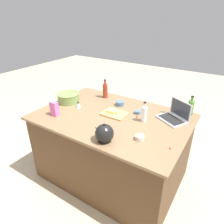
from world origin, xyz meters
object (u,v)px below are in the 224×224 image
object	(u,v)px
ramekin_small	(140,138)
mixing_bowl_large	(68,97)
kettle	(104,134)
bottle_soy	(105,90)
candy_bag	(54,109)
bottle_vinegar	(144,114)
kitchen_timer	(78,105)
bottle_olive	(191,108)
laptop	(175,116)
butter_stick_left	(115,111)
cutting_board	(115,114)
ramekin_wide	(120,103)
butter_stick_right	(111,112)
ramekin_medium	(138,112)

from	to	relation	value
ramekin_small	mixing_bowl_large	bearing A→B (deg)	-13.56
kettle	bottle_soy	bearing A→B (deg)	-56.07
candy_bag	bottle_soy	bearing A→B (deg)	-103.90
bottle_vinegar	kitchen_timer	xyz separation A→B (m)	(0.85, 0.12, -0.06)
mixing_bowl_large	ramekin_small	bearing A→B (deg)	166.44
bottle_olive	bottle_soy	bearing A→B (deg)	4.72
laptop	butter_stick_left	distance (m)	0.69
laptop	cutting_board	size ratio (longest dim) A/B	1.31
ramekin_wide	bottle_olive	bearing A→B (deg)	-165.64
butter_stick_right	kitchen_timer	world-z (taller)	kitchen_timer
bottle_vinegar	ramekin_wide	xyz separation A→B (m)	(0.44, -0.22, -0.07)
butter_stick_left	ramekin_small	xyz separation A→B (m)	(-0.49, 0.33, -0.01)
laptop	butter_stick_left	bearing A→B (deg)	20.20
mixing_bowl_large	ramekin_medium	bearing A→B (deg)	-168.44
butter_stick_left	ramekin_wide	xyz separation A→B (m)	(0.07, -0.24, -0.01)
cutting_board	kitchen_timer	bearing A→B (deg)	9.76
mixing_bowl_large	kettle	distance (m)	1.05
mixing_bowl_large	cutting_board	world-z (taller)	mixing_bowl_large
laptop	bottle_vinegar	bearing A→B (deg)	38.67
bottle_soy	ramekin_small	distance (m)	1.11
kettle	ramekin_small	bearing A→B (deg)	-144.20
mixing_bowl_large	butter_stick_left	xyz separation A→B (m)	(-0.71, -0.05, -0.03)
bottle_vinegar	ramekin_medium	bearing A→B (deg)	-43.25
bottle_vinegar	kitchen_timer	distance (m)	0.86
bottle_soy	bottle_olive	bearing A→B (deg)	-175.28
kettle	butter_stick_right	bearing A→B (deg)	-63.11
bottle_vinegar	ramekin_small	world-z (taller)	bottle_vinegar
bottle_olive	ramekin_medium	size ratio (longest dim) A/B	3.19
mixing_bowl_large	kettle	bearing A→B (deg)	152.26
bottle_vinegar	bottle_soy	size ratio (longest dim) A/B	0.89
bottle_olive	butter_stick_right	distance (m)	0.94
mixing_bowl_large	ramekin_wide	world-z (taller)	mixing_bowl_large
cutting_board	candy_bag	xyz separation A→B (m)	(0.58, 0.39, 0.08)
bottle_vinegar	ramekin_small	size ratio (longest dim) A/B	2.70
ramekin_wide	butter_stick_right	bearing A→B (deg)	98.02
mixing_bowl_large	ramekin_small	size ratio (longest dim) A/B	3.36
butter_stick_left	candy_bag	distance (m)	0.71
bottle_olive	butter_stick_right	xyz separation A→B (m)	(0.79, 0.50, -0.06)
ramekin_medium	cutting_board	bearing A→B (deg)	37.69
laptop	butter_stick_right	size ratio (longest dim) A/B	3.45
mixing_bowl_large	ramekin_small	distance (m)	1.23
butter_stick_left	laptop	bearing A→B (deg)	-159.80
bottle_soy	mixing_bowl_large	bearing A→B (deg)	50.74
bottle_vinegar	kettle	size ratio (longest dim) A/B	1.10
bottle_olive	butter_stick_left	distance (m)	0.89
candy_bag	kitchen_timer	bearing A→B (deg)	-106.52
bottle_soy	cutting_board	size ratio (longest dim) A/B	0.92
bottle_olive	kitchen_timer	bearing A→B (deg)	24.14
butter_stick_left	ramekin_medium	distance (m)	0.28
ramekin_small	ramekin_wide	distance (m)	0.80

